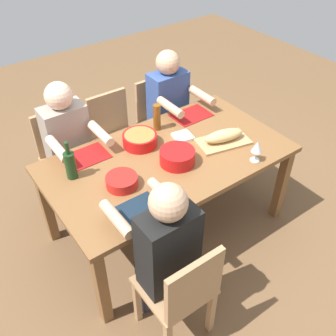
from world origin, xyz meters
name	(u,v)px	position (x,y,z in m)	size (l,w,h in m)	color
ground_plane	(168,225)	(0.00, 0.00, 0.00)	(8.00, 8.00, 0.00)	brown
dining_table	(168,165)	(0.00, 0.00, 0.66)	(1.79, 1.01, 0.74)	brown
chair_near_left	(159,117)	(-0.49, -0.83, 0.48)	(0.40, 0.40, 0.85)	#A87F56
diner_near_left	(171,105)	(-0.49, -0.64, 0.70)	(0.41, 0.53, 1.20)	#2D2D38
chair_near_right	(65,153)	(0.49, -0.83, 0.48)	(0.40, 0.40, 0.85)	#A87F56
diner_near_right	(70,143)	(0.49, -0.64, 0.70)	(0.41, 0.53, 1.20)	#2D2D38
chair_near_center	(115,134)	(0.00, -0.83, 0.48)	(0.40, 0.40, 0.85)	#A87F56
chair_far_right	(182,291)	(0.49, 0.83, 0.48)	(0.40, 0.40, 0.85)	#A87F56
diner_far_right	(164,247)	(0.49, 0.64, 0.70)	(0.41, 0.53, 1.20)	#2D2D38
serving_bowl_fruit	(140,139)	(0.09, -0.24, 0.79)	(0.26, 0.26, 0.09)	red
serving_bowl_pasta	(177,156)	(-0.01, 0.10, 0.80)	(0.25, 0.25, 0.11)	red
serving_bowl_greens	(122,181)	(0.44, 0.08, 0.78)	(0.21, 0.21, 0.07)	red
cutting_board	(223,142)	(-0.44, 0.11, 0.75)	(0.40, 0.22, 0.02)	tan
bread_loaf	(224,136)	(-0.44, 0.11, 0.81)	(0.32, 0.11, 0.09)	tan
wine_bottle	(70,165)	(0.67, -0.20, 0.85)	(0.08, 0.08, 0.29)	#193819
beer_bottle	(157,117)	(-0.14, -0.35, 0.85)	(0.06, 0.06, 0.22)	brown
wine_glass	(257,148)	(-0.48, 0.41, 0.86)	(0.08, 0.08, 0.17)	silver
placemat_near_left	(191,115)	(-0.49, -0.34, 0.74)	(0.32, 0.23, 0.01)	maroon
placemat_near_right	(86,157)	(0.49, -0.34, 0.74)	(0.32, 0.23, 0.01)	maroon
placemat_far_right	(136,212)	(0.49, 0.34, 0.74)	(0.32, 0.23, 0.01)	#142333
napkin_stack	(183,137)	(-0.23, -0.12, 0.75)	(0.14, 0.14, 0.02)	white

